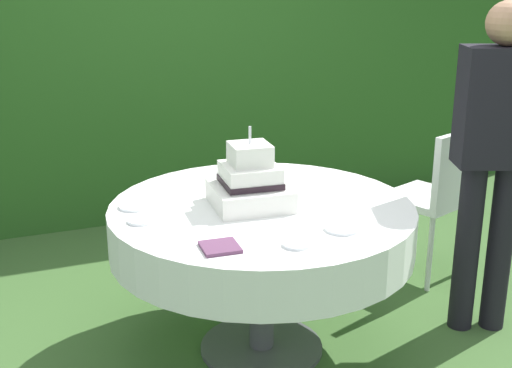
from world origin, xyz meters
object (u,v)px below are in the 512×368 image
Objects in this scene: serving_plate_right at (342,229)px; standing_person at (495,149)px; serving_plate_far at (134,206)px; serving_plate_left at (141,221)px; napkin_stack at (220,247)px; cake_table at (262,228)px; wedding_cake at (251,183)px; serving_plate_near at (296,244)px; garden_chair at (439,190)px.

standing_person is (0.90, 0.19, 0.20)m from serving_plate_right.
serving_plate_far is 1.24× the size of serving_plate_left.
cake_table is at bearing 49.90° from napkin_stack.
standing_person reaches higher than serving_plate_left.
wedding_cake is 0.22× the size of standing_person.
napkin_stack reaches higher than serving_plate_near.
wedding_cake reaches higher than cake_table.
cake_table is 0.52m from napkin_stack.
serving_plate_far is at bearing 109.68° from napkin_stack.
cake_table is 1.27m from garden_chair.
napkin_stack is (0.22, -0.39, 0.00)m from serving_plate_left.
garden_chair is (1.26, 0.82, -0.19)m from serving_plate_near.
garden_chair is 0.56× the size of standing_person.
serving_plate_far is (-0.53, 0.18, 0.11)m from cake_table.
serving_plate_near is 0.29m from napkin_stack.
serving_plate_far is (-0.48, 0.65, 0.00)m from serving_plate_near.
serving_plate_right is at bearing -144.13° from garden_chair.
garden_chair is at bearing 35.87° from serving_plate_right.
cake_table is at bearing 115.58° from serving_plate_right.
serving_plate_right is at bearing -167.87° from standing_person.
serving_plate_left is 1.66m from standing_person.
wedding_cake is at bearing 55.40° from napkin_stack.
napkin_stack is at bearing -124.60° from wedding_cake.
garden_chair is (1.75, 0.17, -0.19)m from serving_plate_far.
serving_plate_near is at bearing -43.14° from serving_plate_left.
standing_person reaches higher than napkin_stack.
serving_plate_far is at bearing 161.31° from cake_table.
serving_plate_far is at bearing 141.51° from serving_plate_right.
serving_plate_far is 0.61m from napkin_stack.
garden_chair reaches higher than serving_plate_near.
wedding_cake is 0.51m from serving_plate_left.
serving_plate_near is 0.12× the size of garden_chair.
cake_table is 0.49m from serving_plate_near.
serving_plate_near and serving_plate_right have the same top height.
napkin_stack is (-0.33, -0.39, 0.12)m from cake_table.
serving_plate_left is at bearing -177.17° from wedding_cake.
serving_plate_far is 1.68m from standing_person.
serving_plate_left is at bearing 152.13° from serving_plate_right.
serving_plate_right is 0.52m from napkin_stack.
serving_plate_right is 1.00× the size of napkin_stack.
napkin_stack is (-0.52, 0.00, 0.00)m from serving_plate_right.
wedding_cake reaches higher than serving_plate_near.
cake_table is 9.86× the size of serving_plate_far.
wedding_cake is 2.57× the size of napkin_stack.
serving_plate_left is 0.79× the size of napkin_stack.
garden_chair is (1.22, 0.35, -0.08)m from cake_table.
standing_person is at bearing 12.13° from serving_plate_right.
serving_plate_far is 0.92m from serving_plate_right.
cake_table is 9.69× the size of serving_plate_right.
garden_chair is at bearing 25.62° from napkin_stack.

